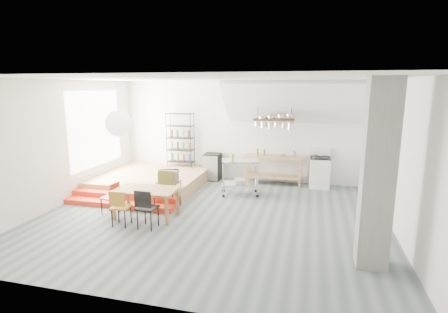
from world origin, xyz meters
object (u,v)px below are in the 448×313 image
(mini_fridge, at_px, (212,167))
(dining_table, at_px, (146,192))
(stove, at_px, (320,172))
(rolling_cart, at_px, (240,173))

(mini_fridge, bearing_deg, dining_table, -99.05)
(stove, height_order, mini_fridge, stove)
(dining_table, distance_m, rolling_cart, 2.84)
(stove, distance_m, dining_table, 5.34)
(dining_table, bearing_deg, stove, 41.07)
(stove, relative_size, dining_table, 0.80)
(rolling_cart, relative_size, mini_fridge, 1.28)
(stove, distance_m, mini_fridge, 3.40)
(stove, xyz_separation_m, mini_fridge, (-3.40, 0.04, -0.04))
(dining_table, xyz_separation_m, mini_fridge, (0.57, 3.61, -0.18))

